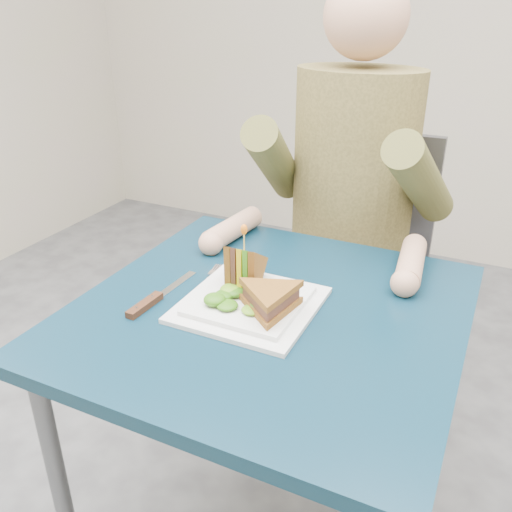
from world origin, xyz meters
The scene contains 12 objects.
table centered at (0.00, 0.00, 0.65)m, with size 0.75×0.75×0.73m.
chair centered at (0.00, 0.66, 0.54)m, with size 0.42×0.40×0.93m.
diner centered at (0.00, 0.54, 0.91)m, with size 0.54×0.59×0.74m.
plate centered at (-0.04, -0.02, 0.74)m, with size 0.26×0.26×0.02m.
sandwich_flat centered at (0.02, -0.04, 0.78)m, with size 0.21×0.21×0.05m.
sandwich_upright centered at (-0.07, 0.03, 0.78)m, with size 0.09×0.15×0.15m.
fork centered at (-0.16, 0.02, 0.73)m, with size 0.05×0.18×0.01m.
knife centered at (-0.22, -0.09, 0.74)m, with size 0.03×0.22×0.02m.
toothpick centered at (-0.07, 0.03, 0.85)m, with size 0.00×0.00×0.06m, color tan.
toothpick_frill centered at (-0.07, 0.03, 0.88)m, with size 0.01×0.01×0.02m, color orange.
lettuce_spill centered at (-0.03, -0.01, 0.76)m, with size 0.15×0.13×0.02m, color #337A14, non-canonical shape.
onion_ring centered at (-0.02, -0.01, 0.77)m, with size 0.04×0.04×0.01m, color #9E4C7A.
Camera 1 is at (0.38, -0.86, 1.30)m, focal length 38.00 mm.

